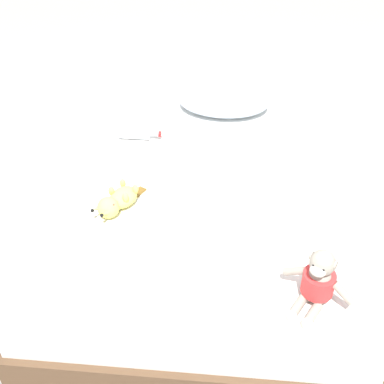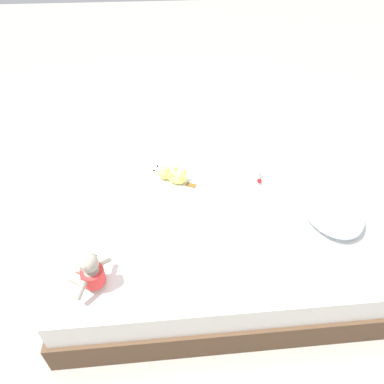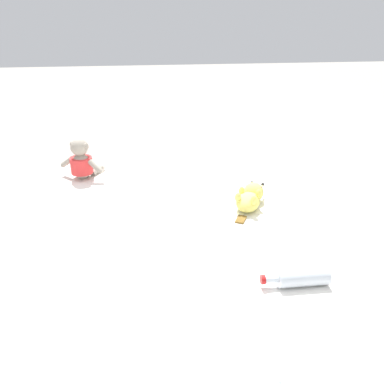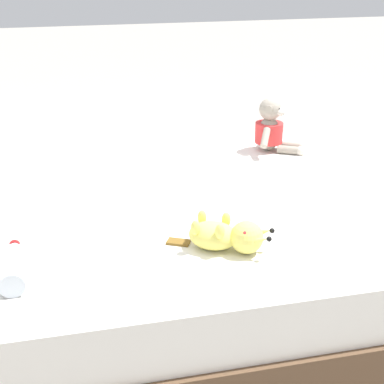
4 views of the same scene
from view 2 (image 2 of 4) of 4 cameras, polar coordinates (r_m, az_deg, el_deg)
name	(u,v)px [view 2 (image 2 of 4)]	position (r m, az deg, el deg)	size (l,w,h in m)	color
ground_plane	(216,253)	(2.53, 4.03, -10.13)	(16.00, 16.00, 0.00)	#9E998E
bed	(217,235)	(2.39, 4.25, -7.19)	(1.45, 2.03, 0.39)	brown
pillow	(330,208)	(2.37, 22.07, -2.41)	(0.55, 0.39, 0.11)	silver
plush_monkey	(91,273)	(1.89, -16.50, -12.87)	(0.26, 0.25, 0.24)	#9E9384
plush_yellow_creature	(172,175)	(2.48, -3.40, 2.85)	(0.21, 0.31, 0.10)	#EAE066
glass_bottle	(255,169)	(2.59, 10.42, 3.75)	(0.24, 0.07, 0.07)	silver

